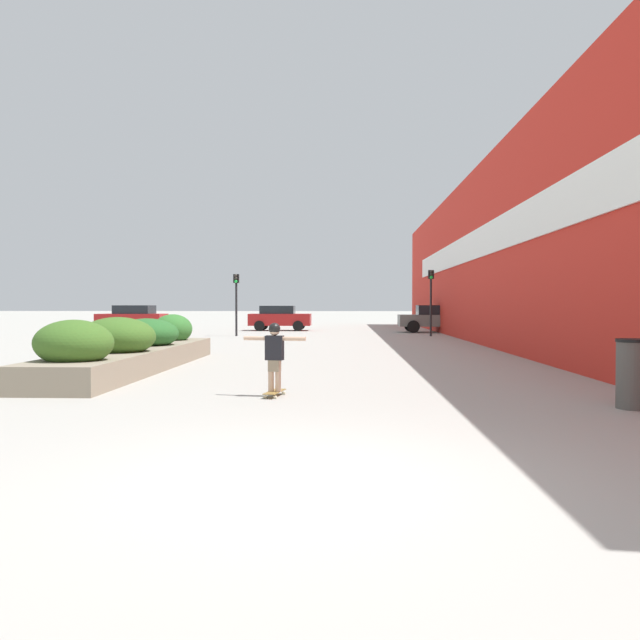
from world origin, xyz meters
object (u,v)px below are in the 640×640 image
skateboard (275,392)px  skateboarder (275,350)px  car_center_left (133,318)px  traffic_light_right (431,291)px  car_leftmost (434,318)px  trash_bin (633,374)px  car_center_right (280,318)px  traffic_light_left (236,293)px

skateboard → skateboarder: bearing=-58.7°
car_center_left → traffic_light_right: traffic_light_right is taller
skateboard → car_center_left: 27.59m
car_leftmost → car_center_left: car_leftmost is taller
car_leftmost → car_center_left: bearing=92.0°
car_center_left → skateboard: bearing=-155.9°
trash_bin → traffic_light_right: (-0.10, 22.32, 1.77)m
trash_bin → car_center_right: car_center_right is taller
car_leftmost → traffic_light_left: 11.94m
trash_bin → car_center_left: 31.26m
car_center_left → traffic_light_right: 17.41m
car_leftmost → trash_bin: bearing=178.5°
car_center_right → traffic_light_right: size_ratio=1.13×
skateboarder → car_center_right: size_ratio=0.32×
traffic_light_right → trash_bin: bearing=-89.7°
skateboard → trash_bin: trash_bin is taller
traffic_light_right → car_leftmost: bearing=79.8°
skateboarder → car_center_left: size_ratio=0.32×
traffic_light_left → car_center_left: bearing=148.5°
skateboard → skateboarder: (0.00, -0.00, 0.75)m
car_center_left → traffic_light_right: size_ratio=1.12×
car_leftmost → skateboard: bearing=166.0°
skateboard → car_leftmost: car_leftmost is taller
skateboard → car_leftmost: (6.45, 25.79, 0.77)m
skateboard → car_center_left: (-11.27, 25.17, 0.77)m
trash_bin → car_leftmost: size_ratio=0.27×
skateboard → car_leftmost: bearing=86.7°
car_leftmost → car_center_left: 17.73m
skateboard → traffic_light_left: 21.51m
car_center_right → traffic_light_right: 10.87m
car_leftmost → traffic_light_left: size_ratio=1.28×
car_center_right → traffic_light_right: traffic_light_right is taller
skateboarder → car_center_right: 28.00m
car_center_left → car_center_right: (8.39, 2.68, -0.03)m
trash_bin → skateboard: bearing=169.4°
skateboard → car_center_left: car_center_left is taller
skateboarder → trash_bin: bearing=0.2°
skateboard → traffic_light_right: 22.10m
skateboard → car_center_right: bearing=106.6°
skateboarder → trash_bin: (5.73, -1.07, -0.28)m
car_center_right → traffic_light_right: (8.50, -6.60, 1.51)m
skateboarder → traffic_light_left: bearing=112.6°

